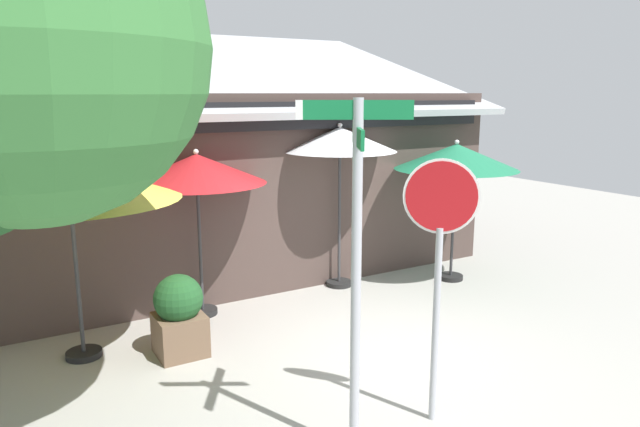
{
  "coord_description": "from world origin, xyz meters",
  "views": [
    {
      "loc": [
        -4.19,
        -5.76,
        3.29
      ],
      "look_at": [
        -0.08,
        1.2,
        1.6
      ],
      "focal_mm": 32.43,
      "sensor_mm": 36.0,
      "label": 1
    }
  ],
  "objects_px": {
    "street_sign_post": "(356,246)",
    "patio_umbrella_mustard_left": "(69,184)",
    "stop_sign": "(439,244)",
    "patio_umbrella_forest_green_far_right": "(456,158)",
    "patio_umbrella_ivory_right": "(340,141)",
    "sidewalk_planter": "(179,315)",
    "patio_umbrella_crimson_center": "(197,170)"
  },
  "relations": [
    {
      "from": "street_sign_post",
      "to": "patio_umbrella_forest_green_far_right",
      "type": "xyz_separation_m",
      "value": [
        4.36,
        3.37,
        0.2
      ]
    },
    {
      "from": "stop_sign",
      "to": "patio_umbrella_mustard_left",
      "type": "relative_size",
      "value": 1.02
    },
    {
      "from": "patio_umbrella_mustard_left",
      "to": "patio_umbrella_forest_green_far_right",
      "type": "relative_size",
      "value": 1.05
    },
    {
      "from": "stop_sign",
      "to": "patio_umbrella_forest_green_far_right",
      "type": "distance_m",
      "value": 4.72
    },
    {
      "from": "stop_sign",
      "to": "patio_umbrella_mustard_left",
      "type": "height_order",
      "value": "stop_sign"
    },
    {
      "from": "street_sign_post",
      "to": "patio_umbrella_ivory_right",
      "type": "height_order",
      "value": "street_sign_post"
    },
    {
      "from": "stop_sign",
      "to": "sidewalk_planter",
      "type": "bearing_deg",
      "value": 122.41
    },
    {
      "from": "patio_umbrella_mustard_left",
      "to": "patio_umbrella_ivory_right",
      "type": "bearing_deg",
      "value": 9.37
    },
    {
      "from": "patio_umbrella_mustard_left",
      "to": "sidewalk_planter",
      "type": "bearing_deg",
      "value": -26.6
    },
    {
      "from": "stop_sign",
      "to": "patio_umbrella_ivory_right",
      "type": "xyz_separation_m",
      "value": [
        1.43,
        4.04,
        0.65
      ]
    },
    {
      "from": "street_sign_post",
      "to": "patio_umbrella_mustard_left",
      "type": "height_order",
      "value": "street_sign_post"
    },
    {
      "from": "street_sign_post",
      "to": "patio_umbrella_forest_green_far_right",
      "type": "bearing_deg",
      "value": 37.72
    },
    {
      "from": "patio_umbrella_mustard_left",
      "to": "patio_umbrella_crimson_center",
      "type": "height_order",
      "value": "patio_umbrella_mustard_left"
    },
    {
      "from": "patio_umbrella_crimson_center",
      "to": "patio_umbrella_forest_green_far_right",
      "type": "distance_m",
      "value": 4.46
    },
    {
      "from": "street_sign_post",
      "to": "patio_umbrella_forest_green_far_right",
      "type": "distance_m",
      "value": 5.51
    },
    {
      "from": "patio_umbrella_crimson_center",
      "to": "sidewalk_planter",
      "type": "height_order",
      "value": "patio_umbrella_crimson_center"
    },
    {
      "from": "street_sign_post",
      "to": "patio_umbrella_mustard_left",
      "type": "distance_m",
      "value": 3.87
    },
    {
      "from": "patio_umbrella_crimson_center",
      "to": "patio_umbrella_forest_green_far_right",
      "type": "bearing_deg",
      "value": -8.43
    },
    {
      "from": "patio_umbrella_ivory_right",
      "to": "patio_umbrella_mustard_left",
      "type": "bearing_deg",
      "value": -170.63
    },
    {
      "from": "stop_sign",
      "to": "patio_umbrella_ivory_right",
      "type": "bearing_deg",
      "value": 70.55
    },
    {
      "from": "street_sign_post",
      "to": "patio_umbrella_ivory_right",
      "type": "distance_m",
      "value": 4.8
    },
    {
      "from": "patio_umbrella_crimson_center",
      "to": "patio_umbrella_forest_green_far_right",
      "type": "xyz_separation_m",
      "value": [
        4.41,
        -0.65,
        -0.0
      ]
    },
    {
      "from": "patio_umbrella_mustard_left",
      "to": "patio_umbrella_ivory_right",
      "type": "relative_size",
      "value": 0.94
    },
    {
      "from": "stop_sign",
      "to": "patio_umbrella_crimson_center",
      "type": "xyz_separation_m",
      "value": [
        -1.07,
        3.97,
        0.34
      ]
    },
    {
      "from": "stop_sign",
      "to": "patio_umbrella_ivory_right",
      "type": "relative_size",
      "value": 0.96
    },
    {
      "from": "patio_umbrella_ivory_right",
      "to": "patio_umbrella_crimson_center",
      "type": "bearing_deg",
      "value": -178.28
    },
    {
      "from": "stop_sign",
      "to": "patio_umbrella_forest_green_far_right",
      "type": "xyz_separation_m",
      "value": [
        3.35,
        3.31,
        0.34
      ]
    },
    {
      "from": "street_sign_post",
      "to": "patio_umbrella_mustard_left",
      "type": "relative_size",
      "value": 1.23
    },
    {
      "from": "patio_umbrella_ivory_right",
      "to": "sidewalk_planter",
      "type": "relative_size",
      "value": 2.65
    },
    {
      "from": "stop_sign",
      "to": "sidewalk_planter",
      "type": "height_order",
      "value": "stop_sign"
    },
    {
      "from": "street_sign_post",
      "to": "sidewalk_planter",
      "type": "height_order",
      "value": "street_sign_post"
    },
    {
      "from": "patio_umbrella_forest_green_far_right",
      "to": "patio_umbrella_mustard_left",
      "type": "bearing_deg",
      "value": 179.8
    }
  ]
}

